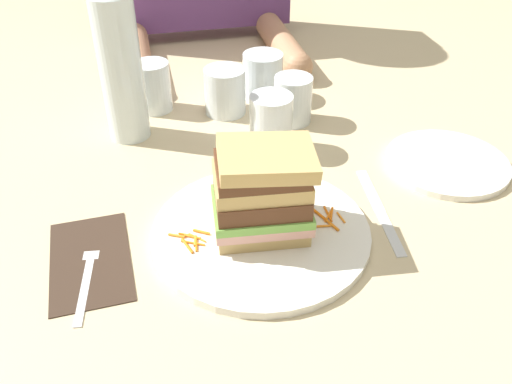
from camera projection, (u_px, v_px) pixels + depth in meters
ground_plane at (248, 233)px, 0.75m from camera, size 3.00×3.00×0.00m
main_plate at (261, 232)px, 0.74m from camera, size 0.30×0.30×0.01m
sandwich at (262, 192)px, 0.70m from camera, size 0.14×0.11×0.13m
carrot_shred_0 at (186, 236)px, 0.72m from camera, size 0.02×0.01×0.00m
carrot_shred_1 at (196, 244)px, 0.71m from camera, size 0.01×0.03×0.00m
carrot_shred_2 at (202, 233)px, 0.73m from camera, size 0.02×0.02×0.00m
carrot_shred_3 at (193, 237)px, 0.72m from camera, size 0.02×0.01×0.00m
carrot_shred_4 at (187, 246)px, 0.71m from camera, size 0.01×0.03×0.00m
carrot_shred_5 at (193, 243)px, 0.71m from camera, size 0.03×0.02×0.00m
carrot_shred_6 at (197, 238)px, 0.72m from camera, size 0.02×0.02×0.00m
carrot_shred_7 at (177, 237)px, 0.72m from camera, size 0.02×0.01×0.00m
carrot_shred_8 at (195, 241)px, 0.71m from camera, size 0.01×0.02×0.00m
carrot_shred_9 at (319, 213)px, 0.76m from camera, size 0.02×0.03×0.00m
carrot_shred_10 at (333, 215)px, 0.76m from camera, size 0.01×0.02×0.00m
carrot_shred_11 at (341, 217)px, 0.75m from camera, size 0.01×0.02×0.00m
carrot_shred_12 at (331, 224)px, 0.74m from camera, size 0.01×0.03×0.00m
carrot_shred_13 at (328, 216)px, 0.76m from camera, size 0.02×0.02×0.00m
carrot_shred_14 at (328, 213)px, 0.76m from camera, size 0.00×0.03×0.00m
carrot_shred_15 at (325, 226)px, 0.74m from camera, size 0.02×0.01×0.00m
napkin_dark at (90, 260)px, 0.70m from camera, size 0.11×0.18×0.00m
fork at (87, 270)px, 0.68m from camera, size 0.03×0.17×0.00m
knife at (381, 212)px, 0.78m from camera, size 0.04×0.20×0.00m
juice_glass at (271, 126)px, 0.90m from camera, size 0.07×0.07×0.10m
water_bottle at (119, 59)px, 0.88m from camera, size 0.07×0.07×0.31m
empty_tumbler_0 at (263, 76)px, 1.05m from camera, size 0.08×0.08×0.09m
empty_tumbler_1 at (225, 91)px, 1.00m from camera, size 0.08×0.08×0.09m
empty_tumbler_2 at (153, 87)px, 1.01m from camera, size 0.07×0.07×0.09m
empty_tumbler_3 at (293, 100)px, 0.98m from camera, size 0.07×0.07×0.09m
side_plate at (447, 163)px, 0.88m from camera, size 0.20×0.20×0.01m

